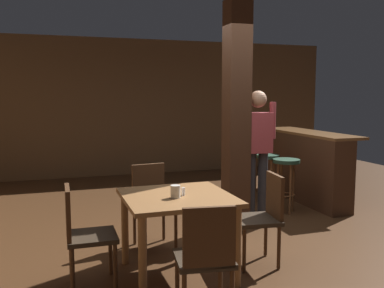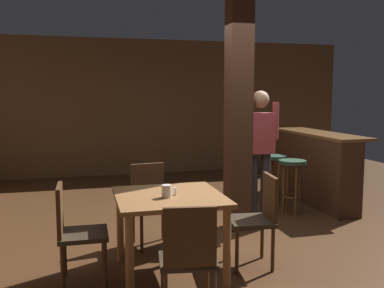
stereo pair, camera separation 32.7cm
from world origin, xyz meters
name	(u,v)px [view 1 (the left image)]	position (x,y,z in m)	size (l,w,h in m)	color
ground_plane	(240,240)	(0.00, 0.00, 0.00)	(10.80, 10.80, 0.00)	#422816
wall_back	(151,107)	(0.00, 4.50, 1.40)	(8.00, 0.10, 2.80)	brown
pillar	(236,117)	(0.15, 0.47, 1.40)	(0.28, 0.28, 2.80)	#382114
dining_table	(177,208)	(-0.95, -0.67, 0.64)	(0.97, 0.97, 0.76)	brown
chair_east	(263,214)	(-0.07, -0.68, 0.51)	(0.47, 0.47, 0.89)	#2D2319
chair_north	(152,201)	(-0.99, 0.18, 0.51)	(0.47, 0.47, 0.89)	#2D2319
chair_west	(83,231)	(-1.80, -0.67, 0.51)	(0.43, 0.43, 0.89)	#2D2319
chair_south	(206,255)	(-0.99, -1.52, 0.51)	(0.48, 0.48, 0.89)	#2D2319
napkin_cup	(175,192)	(-1.00, -0.76, 0.82)	(0.09, 0.09, 0.11)	beige
salt_shaker	(183,192)	(-0.91, -0.70, 0.80)	(0.03, 0.03, 0.07)	silver
standing_person	(257,148)	(0.42, 0.42, 1.00)	(0.47, 0.24, 1.72)	maroon
bar_counter	(303,165)	(1.75, 1.44, 0.55)	(0.56, 2.04, 1.09)	brown
bar_stool_near	(286,172)	(1.10, 0.86, 0.59)	(0.38, 0.38, 0.77)	#1E3828
bar_stool_mid	(268,166)	(1.16, 1.50, 0.56)	(0.35, 0.35, 0.74)	#1E3828
bar_stool_far	(250,158)	(1.20, 2.20, 0.59)	(0.33, 0.33, 0.80)	#1E3828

